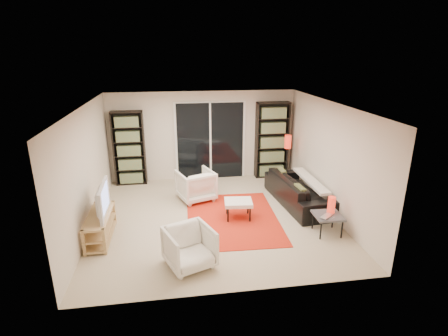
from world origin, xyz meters
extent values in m
plane|color=beige|center=(0.00, 0.00, 0.00)|extent=(5.00, 5.00, 0.00)
cube|color=beige|center=(0.00, 2.50, 1.20)|extent=(5.00, 0.02, 2.40)
cube|color=beige|center=(0.00, -2.50, 1.20)|extent=(5.00, 0.02, 2.40)
cube|color=beige|center=(-2.50, 0.00, 1.20)|extent=(0.02, 5.00, 2.40)
cube|color=beige|center=(2.50, 0.00, 1.20)|extent=(0.02, 5.00, 2.40)
cube|color=white|center=(0.00, 0.00, 2.40)|extent=(5.00, 5.00, 0.02)
cube|color=white|center=(0.20, 2.47, 1.05)|extent=(1.92, 0.06, 2.16)
cube|color=black|center=(0.20, 2.44, 1.05)|extent=(1.80, 0.02, 2.10)
cube|color=white|center=(0.20, 2.42, 1.05)|extent=(0.05, 0.02, 2.10)
cube|color=black|center=(-1.95, 2.34, 0.97)|extent=(0.80, 0.30, 1.95)
cube|color=#B16B19|center=(-1.95, 2.32, 0.97)|extent=(0.70, 0.22, 1.85)
cube|color=black|center=(1.90, 2.34, 1.05)|extent=(0.90, 0.30, 2.10)
cube|color=#B16B19|center=(1.90, 2.32, 1.05)|extent=(0.80, 0.22, 2.00)
cube|color=tan|center=(-2.25, -0.57, 0.48)|extent=(0.40, 1.26, 0.04)
cube|color=tan|center=(-2.25, -0.57, 0.25)|extent=(0.40, 1.26, 0.03)
cube|color=tan|center=(-2.25, -0.57, 0.06)|extent=(0.40, 1.26, 0.04)
cube|color=tan|center=(-2.42, -1.16, 0.25)|extent=(0.05, 0.05, 0.50)
cube|color=tan|center=(-2.42, 0.02, 0.25)|extent=(0.05, 0.05, 0.50)
cube|color=tan|center=(-2.08, -1.16, 0.25)|extent=(0.05, 0.05, 0.50)
cube|color=tan|center=(-2.08, 0.02, 0.25)|extent=(0.05, 0.05, 0.50)
imported|color=black|center=(-2.23, -0.57, 0.79)|extent=(0.17, 1.03, 0.59)
cube|color=red|center=(0.36, -0.13, 0.01)|extent=(2.00, 2.64, 0.01)
imported|color=black|center=(2.02, 0.41, 0.32)|extent=(1.07, 2.28, 0.65)
imported|color=white|center=(-0.32, 1.00, 0.37)|extent=(1.00, 1.02, 0.73)
imported|color=white|center=(-0.63, -1.71, 0.34)|extent=(0.95, 0.96, 0.68)
cube|color=white|center=(0.49, -0.13, 0.36)|extent=(0.62, 0.53, 0.08)
cylinder|color=black|center=(0.24, -0.29, 0.16)|extent=(0.04, 0.04, 0.32)
cylinder|color=black|center=(0.28, 0.08, 0.16)|extent=(0.04, 0.04, 0.32)
cylinder|color=black|center=(0.70, -0.34, 0.16)|extent=(0.04, 0.04, 0.32)
cylinder|color=black|center=(0.74, 0.04, 0.16)|extent=(0.04, 0.04, 0.32)
cube|color=#4C4C51|center=(2.08, -1.03, 0.38)|extent=(0.54, 0.54, 0.04)
cylinder|color=black|center=(1.87, -1.23, 0.19)|extent=(0.03, 0.03, 0.38)
cylinder|color=black|center=(1.88, -0.81, 0.19)|extent=(0.03, 0.03, 0.38)
cylinder|color=black|center=(2.28, -1.25, 0.19)|extent=(0.03, 0.03, 0.38)
cylinder|color=black|center=(2.30, -0.83, 0.19)|extent=(0.03, 0.03, 0.38)
imported|color=silver|center=(2.04, -1.15, 0.41)|extent=(0.37, 0.35, 0.02)
cylinder|color=red|center=(2.17, -0.94, 0.56)|extent=(0.14, 0.14, 0.32)
cylinder|color=black|center=(2.19, 1.83, 0.01)|extent=(0.20, 0.20, 0.03)
cylinder|color=black|center=(2.19, 1.83, 0.49)|extent=(0.03, 0.03, 0.98)
cylinder|color=red|center=(2.19, 1.83, 1.12)|extent=(0.18, 0.18, 0.35)
camera|label=1|loc=(-0.82, -6.75, 3.41)|focal=28.00mm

